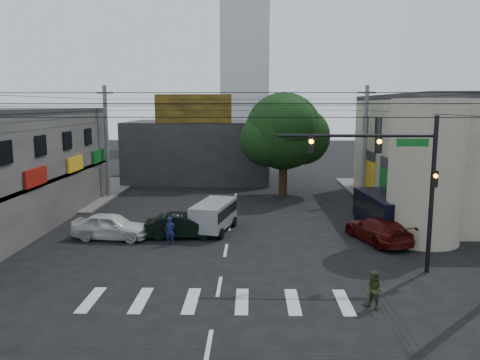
{
  "coord_description": "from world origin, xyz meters",
  "views": [
    {
      "loc": [
        1.36,
        -21.91,
        7.67
      ],
      "look_at": [
        0.71,
        4.0,
        3.48
      ],
      "focal_mm": 35.0,
      "sensor_mm": 36.0,
      "label": 1
    }
  ],
  "objects_px": {
    "traffic_gantry": "(396,169)",
    "dark_sedan": "(183,226)",
    "silver_minivan": "(214,217)",
    "utility_pole_far_left": "(107,143)",
    "navy_van": "(384,213)",
    "maroon_sedan": "(378,230)",
    "utility_pole_far_right": "(365,143)",
    "pedestrian_olive": "(374,291)",
    "street_tree": "(284,131)",
    "white_compact": "(111,226)",
    "traffic_officer": "(170,231)"
  },
  "relations": [
    {
      "from": "utility_pole_far_left",
      "to": "street_tree",
      "type": "bearing_deg",
      "value": 3.95
    },
    {
      "from": "street_tree",
      "to": "utility_pole_far_right",
      "type": "xyz_separation_m",
      "value": [
        6.5,
        -1.0,
        -0.87
      ]
    },
    {
      "from": "maroon_sedan",
      "to": "utility_pole_far_right",
      "type": "bearing_deg",
      "value": -116.67
    },
    {
      "from": "street_tree",
      "to": "navy_van",
      "type": "xyz_separation_m",
      "value": [
        5.45,
        -10.96,
        -4.34
      ]
    },
    {
      "from": "utility_pole_far_left",
      "to": "silver_minivan",
      "type": "bearing_deg",
      "value": -47.06
    },
    {
      "from": "dark_sedan",
      "to": "maroon_sedan",
      "type": "xyz_separation_m",
      "value": [
        11.12,
        -0.56,
        -0.0
      ]
    },
    {
      "from": "utility_pole_far_left",
      "to": "pedestrian_olive",
      "type": "distance_m",
      "value": 27.05
    },
    {
      "from": "white_compact",
      "to": "traffic_officer",
      "type": "xyz_separation_m",
      "value": [
        3.58,
        -1.0,
        0.01
      ]
    },
    {
      "from": "street_tree",
      "to": "utility_pole_far_right",
      "type": "relative_size",
      "value": 0.95
    },
    {
      "from": "traffic_gantry",
      "to": "silver_minivan",
      "type": "xyz_separation_m",
      "value": [
        -8.76,
        6.72,
        -3.92
      ]
    },
    {
      "from": "traffic_officer",
      "to": "white_compact",
      "type": "bearing_deg",
      "value": 168.98
    },
    {
      "from": "utility_pole_far_right",
      "to": "silver_minivan",
      "type": "distance_m",
      "value": 15.81
    },
    {
      "from": "traffic_gantry",
      "to": "utility_pole_far_left",
      "type": "distance_m",
      "value": 25.0
    },
    {
      "from": "street_tree",
      "to": "utility_pole_far_right",
      "type": "bearing_deg",
      "value": -8.75
    },
    {
      "from": "traffic_gantry",
      "to": "traffic_officer",
      "type": "xyz_separation_m",
      "value": [
        -10.96,
        4.0,
        -4.06
      ]
    },
    {
      "from": "street_tree",
      "to": "maroon_sedan",
      "type": "relative_size",
      "value": 1.66
    },
    {
      "from": "white_compact",
      "to": "navy_van",
      "type": "xyz_separation_m",
      "value": [
        16.16,
        2.04,
        0.38
      ]
    },
    {
      "from": "dark_sedan",
      "to": "pedestrian_olive",
      "type": "height_order",
      "value": "pedestrian_olive"
    },
    {
      "from": "utility_pole_far_left",
      "to": "white_compact",
      "type": "relative_size",
      "value": 1.99
    },
    {
      "from": "utility_pole_far_right",
      "to": "pedestrian_olive",
      "type": "distance_m",
      "value": 21.91
    },
    {
      "from": "utility_pole_far_left",
      "to": "traffic_gantry",
      "type": "bearing_deg",
      "value": -42.86
    },
    {
      "from": "white_compact",
      "to": "pedestrian_olive",
      "type": "bearing_deg",
      "value": -119.24
    },
    {
      "from": "utility_pole_far_left",
      "to": "navy_van",
      "type": "distance_m",
      "value": 22.57
    },
    {
      "from": "dark_sedan",
      "to": "white_compact",
      "type": "xyz_separation_m",
      "value": [
        -4.07,
        -0.37,
        0.05
      ]
    },
    {
      "from": "street_tree",
      "to": "pedestrian_olive",
      "type": "bearing_deg",
      "value": -84.87
    },
    {
      "from": "silver_minivan",
      "to": "maroon_sedan",
      "type": "bearing_deg",
      "value": -88.65
    },
    {
      "from": "street_tree",
      "to": "silver_minivan",
      "type": "xyz_separation_m",
      "value": [
        -4.93,
        -11.28,
        -4.56
      ]
    },
    {
      "from": "street_tree",
      "to": "navy_van",
      "type": "height_order",
      "value": "street_tree"
    },
    {
      "from": "utility_pole_far_left",
      "to": "maroon_sedan",
      "type": "xyz_separation_m",
      "value": [
        18.98,
        -12.2,
        -3.89
      ]
    },
    {
      "from": "utility_pole_far_left",
      "to": "navy_van",
      "type": "height_order",
      "value": "utility_pole_far_left"
    },
    {
      "from": "utility_pole_far_right",
      "to": "silver_minivan",
      "type": "xyz_separation_m",
      "value": [
        -11.43,
        -10.28,
        -3.69
      ]
    },
    {
      "from": "silver_minivan",
      "to": "street_tree",
      "type": "bearing_deg",
      "value": -10.76
    },
    {
      "from": "dark_sedan",
      "to": "white_compact",
      "type": "bearing_deg",
      "value": 90.69
    },
    {
      "from": "traffic_gantry",
      "to": "maroon_sedan",
      "type": "bearing_deg",
      "value": 82.21
    },
    {
      "from": "traffic_gantry",
      "to": "maroon_sedan",
      "type": "xyz_separation_m",
      "value": [
        0.66,
        4.81,
        -4.12
      ]
    },
    {
      "from": "maroon_sedan",
      "to": "silver_minivan",
      "type": "distance_m",
      "value": 9.61
    },
    {
      "from": "utility_pole_far_right",
      "to": "dark_sedan",
      "type": "xyz_separation_m",
      "value": [
        -13.14,
        -11.63,
        -3.89
      ]
    },
    {
      "from": "utility_pole_far_left",
      "to": "maroon_sedan",
      "type": "bearing_deg",
      "value": -32.72
    },
    {
      "from": "dark_sedan",
      "to": "silver_minivan",
      "type": "relative_size",
      "value": 0.97
    },
    {
      "from": "white_compact",
      "to": "maroon_sedan",
      "type": "height_order",
      "value": "white_compact"
    },
    {
      "from": "traffic_officer",
      "to": "dark_sedan",
      "type": "bearing_deg",
      "value": 74.8
    },
    {
      "from": "utility_pole_far_left",
      "to": "white_compact",
      "type": "xyz_separation_m",
      "value": [
        3.79,
        -12.0,
        -3.84
      ]
    },
    {
      "from": "street_tree",
      "to": "utility_pole_far_left",
      "type": "distance_m",
      "value": 14.56
    },
    {
      "from": "traffic_gantry",
      "to": "pedestrian_olive",
      "type": "distance_m",
      "value": 6.06
    },
    {
      "from": "traffic_officer",
      "to": "street_tree",
      "type": "bearing_deg",
      "value": 67.61
    },
    {
      "from": "traffic_gantry",
      "to": "pedestrian_olive",
      "type": "height_order",
      "value": "traffic_gantry"
    },
    {
      "from": "traffic_gantry",
      "to": "dark_sedan",
      "type": "distance_m",
      "value": 12.46
    },
    {
      "from": "white_compact",
      "to": "traffic_officer",
      "type": "distance_m",
      "value": 3.71
    },
    {
      "from": "street_tree",
      "to": "utility_pole_far_right",
      "type": "distance_m",
      "value": 6.63
    },
    {
      "from": "maroon_sedan",
      "to": "traffic_officer",
      "type": "distance_m",
      "value": 11.64
    }
  ]
}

